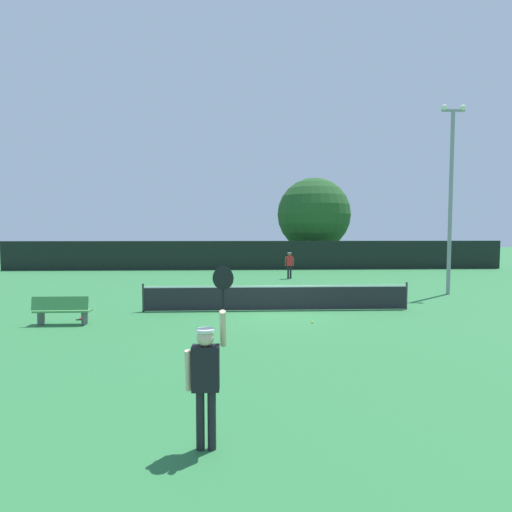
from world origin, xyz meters
TOP-DOWN VIEW (x-y plane):
  - ground_plane at (0.00, 0.00)m, footprint 120.00×120.00m
  - tennis_net at (0.00, 0.00)m, footprint 10.28×0.08m
  - perimeter_fence at (0.00, 16.75)m, footprint 39.88×0.12m
  - player_serving at (-1.92, -9.89)m, footprint 0.68×0.40m
  - player_receiving at (1.81, 10.38)m, footprint 0.57×0.25m
  - tennis_ball at (0.98, -2.23)m, footprint 0.07×0.07m
  - spare_racket at (-6.92, -1.15)m, footprint 0.28×0.52m
  - courtside_bench at (-7.24, -2.10)m, footprint 1.80×0.44m
  - light_pole at (8.72, 3.67)m, footprint 1.18×0.28m
  - large_tree at (5.31, 20.77)m, footprint 6.53×6.53m
  - parked_car_near at (-2.57, 22.99)m, footprint 2.39×4.40m
  - parked_car_mid at (6.47, 24.69)m, footprint 2.05×4.27m

SIDE VIEW (x-z plane):
  - ground_plane at x=0.00m, z-range 0.00..0.00m
  - spare_racket at x=-6.92m, z-range 0.00..0.04m
  - tennis_ball at x=0.98m, z-range 0.00..0.07m
  - courtside_bench at x=-7.24m, z-range 0.01..0.96m
  - tennis_net at x=0.00m, z-range -0.02..1.05m
  - parked_car_near at x=-2.57m, z-range -0.07..1.62m
  - parked_car_mid at x=6.47m, z-range -0.07..1.62m
  - player_receiving at x=1.81m, z-range 0.19..1.87m
  - player_serving at x=-1.92m, z-range -0.15..2.42m
  - perimeter_fence at x=0.00m, z-range 0.00..2.29m
  - large_tree at x=5.31m, z-range 0.64..8.45m
  - light_pole at x=8.72m, z-range 0.57..9.61m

